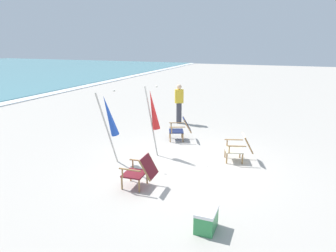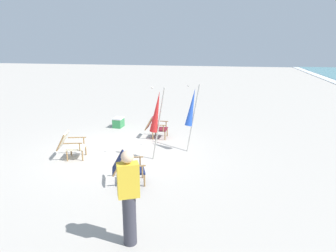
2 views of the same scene
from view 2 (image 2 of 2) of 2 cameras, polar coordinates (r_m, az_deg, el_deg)
The scene contains 8 objects.
ground_plane at distance 9.35m, azimuth -8.28°, elevation -4.94°, with size 80.00×80.00×0.00m, color #B2AAA0.
beach_chair_back_right at distance 9.08m, azimuth -18.16°, elevation -3.33°, with size 0.76×0.88×0.79m.
beach_chair_front_right at distance 7.15m, azimuth -7.83°, elevation -7.71°, with size 0.82×0.92×0.78m.
beach_chair_far_center at distance 10.57m, azimuth -2.41°, elevation -0.02°, with size 0.62×0.79×0.78m.
umbrella_furled_red at distance 8.32m, azimuth -2.19°, elevation 2.59°, with size 0.31×0.47×2.10m.
umbrella_furled_blue at distance 9.12m, azimuth 4.55°, elevation 3.48°, with size 0.62×0.45×2.06m.
person_near_chairs at distance 4.94m, azimuth -7.48°, elevation -13.35°, with size 0.33×0.39×1.63m.
cooler_box at distance 12.15m, azimuth -9.42°, elevation 0.72°, with size 0.49×0.35×0.40m.
Camera 2 is at (8.18, 3.20, 3.18)m, focal length 32.00 mm.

